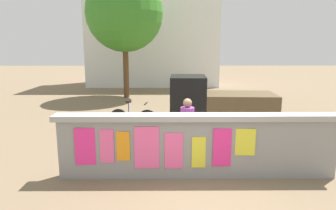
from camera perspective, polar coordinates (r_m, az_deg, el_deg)
ground at (r=14.59m, az=2.32°, el=-0.20°), size 60.00×60.00×0.00m
poster_wall at (r=6.68m, az=5.55°, el=-7.56°), size 6.23×0.42×1.43m
auto_rickshaw_truck at (r=10.64m, az=9.11°, el=0.33°), size 3.68×1.69×1.85m
motorcycle at (r=8.58m, az=-8.94°, el=-5.29°), size 1.88×0.65×0.87m
bicycle_near at (r=10.79m, az=-6.65°, el=-2.36°), size 1.70×0.44×0.95m
person_walking at (r=7.43m, az=3.66°, el=-3.58°), size 0.41×0.41×1.62m
tree_roadside at (r=17.08m, az=-8.25°, el=16.82°), size 4.16×4.16×6.68m
building_background at (r=22.75m, az=-2.85°, el=14.96°), size 9.54×4.30×8.72m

